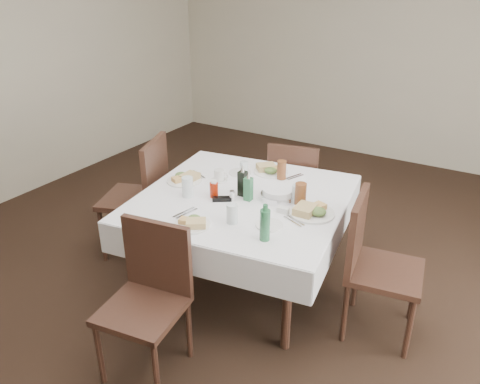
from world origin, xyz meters
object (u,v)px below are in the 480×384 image
at_px(chair_north, 294,184).
at_px(bread_basket, 278,194).
at_px(oil_cruet_green, 248,188).
at_px(coffee_mug, 219,176).
at_px(chair_south, 150,290).
at_px(ketchup_bottle, 214,189).
at_px(oil_cruet_dark, 243,182).
at_px(chair_west, 143,190).
at_px(water_w, 188,187).
at_px(water_n, 244,169).
at_px(water_e, 297,194).
at_px(water_s, 232,214).
at_px(dining_table, 243,205).
at_px(green_bottle, 265,224).
at_px(chair_east, 372,258).

height_order(chair_north, bread_basket, chair_north).
bearing_deg(chair_north, oil_cruet_green, -86.44).
bearing_deg(coffee_mug, chair_south, -78.63).
bearing_deg(ketchup_bottle, oil_cruet_dark, 38.92).
relative_size(chair_west, coffee_mug, 7.52).
bearing_deg(water_w, chair_south, -70.60).
height_order(chair_south, oil_cruet_green, oil_cruet_green).
bearing_deg(bread_basket, water_n, 151.10).
bearing_deg(chair_west, water_e, 4.56).
distance_m(water_n, bread_basket, 0.47).
relative_size(chair_north, water_w, 6.21).
distance_m(water_s, water_w, 0.50).
bearing_deg(ketchup_bottle, coffee_mug, 115.37).
xyz_separation_m(oil_cruet_dark, oil_cruet_green, (0.07, -0.05, -0.01)).
bearing_deg(chair_south, dining_table, 85.66).
distance_m(bread_basket, green_bottle, 0.56).
bearing_deg(green_bottle, water_e, 94.27).
relative_size(water_s, bread_basket, 0.53).
distance_m(dining_table, bread_basket, 0.27).
distance_m(oil_cruet_dark, coffee_mug, 0.31).
bearing_deg(water_s, water_w, 160.60).
height_order(bread_basket, coffee_mug, coffee_mug).
relative_size(dining_table, water_w, 10.98).
distance_m(water_s, green_bottle, 0.29).
height_order(chair_east, coffee_mug, chair_east).
distance_m(coffee_mug, green_bottle, 0.92).
bearing_deg(water_e, chair_east, -7.83).
distance_m(water_s, oil_cruet_green, 0.35).
distance_m(bread_basket, ketchup_bottle, 0.45).
xyz_separation_m(bread_basket, oil_cruet_green, (-0.17, -0.12, 0.05)).
relative_size(chair_north, water_s, 7.00).
xyz_separation_m(chair_south, green_bottle, (0.49, 0.50, 0.34)).
bearing_deg(chair_north, chair_east, -41.98).
bearing_deg(chair_west, oil_cruet_green, -1.59).
relative_size(water_e, oil_cruet_green, 0.62).
height_order(water_n, water_w, water_w).
distance_m(water_n, coffee_mug, 0.21).
height_order(chair_west, bread_basket, chair_west).
xyz_separation_m(chair_west, coffee_mug, (0.66, 0.15, 0.22)).
xyz_separation_m(water_s, oil_cruet_dark, (-0.15, 0.38, 0.03)).
distance_m(chair_west, water_n, 0.87).
height_order(chair_north, chair_west, chair_west).
bearing_deg(ketchup_bottle, bread_basket, 26.47).
bearing_deg(chair_south, green_bottle, 45.73).
height_order(dining_table, water_w, water_w).
bearing_deg(bread_basket, chair_south, -106.57).
xyz_separation_m(dining_table, chair_north, (0.01, 0.87, -0.17)).
bearing_deg(chair_west, chair_south, -47.02).
xyz_separation_m(water_s, bread_basket, (0.10, 0.46, -0.03)).
bearing_deg(ketchup_bottle, water_w, -151.77).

